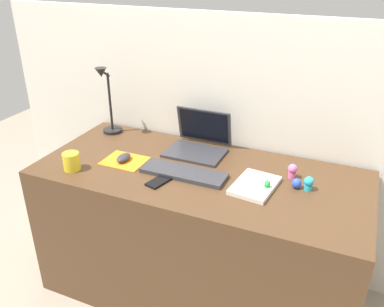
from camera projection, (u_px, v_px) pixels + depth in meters
ground_plane at (198, 287)px, 2.27m from camera, size 6.00×6.00×0.00m
back_wall at (226, 145)px, 2.28m from camera, size 2.79×0.05×1.43m
desk at (199, 234)px, 2.11m from camera, size 1.59×0.70×0.74m
laptop at (199, 141)px, 2.14m from camera, size 0.30×0.26×0.21m
keyboard at (184, 173)px, 1.91m from camera, size 0.41×0.13×0.02m
mousepad at (125, 161)px, 2.04m from camera, size 0.21×0.17×0.00m
mouse at (124, 158)px, 2.03m from camera, size 0.06×0.10×0.03m
cell_phone at (159, 181)px, 1.85m from camera, size 0.10×0.14×0.01m
desk_lamp at (108, 102)px, 2.28m from camera, size 0.11×0.14×0.39m
notebook_pad at (255, 185)px, 1.81m from camera, size 0.20×0.26×0.02m
coffee_mug at (71, 161)px, 1.95m from camera, size 0.08×0.08×0.09m
toy_figurine_cyan at (309, 183)px, 1.78m from camera, size 0.04×0.04×0.06m
toy_figurine_green at (267, 186)px, 1.77m from camera, size 0.03×0.03×0.05m
toy_figurine_blue at (297, 183)px, 1.80m from camera, size 0.04×0.04×0.05m
toy_figurine_pink at (292, 171)px, 1.88m from camera, size 0.04×0.04×0.07m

